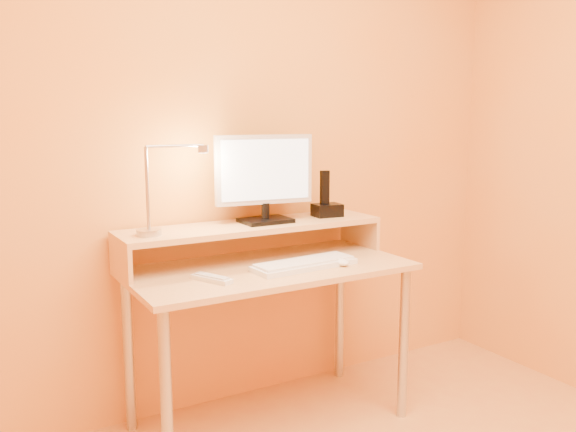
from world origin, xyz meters
TOP-DOWN VIEW (x-y plane):
  - wall_back at (0.00, 1.50)m, footprint 3.00×0.04m
  - desk_leg_fl at (-0.55, 0.93)m, footprint 0.04×0.04m
  - desk_leg_fr at (0.55, 0.93)m, footprint 0.04×0.04m
  - desk_leg_bl at (-0.55, 1.43)m, footprint 0.04×0.04m
  - desk_leg_br at (0.55, 1.43)m, footprint 0.04×0.04m
  - desk_lower at (0.00, 1.18)m, footprint 1.20×0.60m
  - shelf_riser_left at (-0.59, 1.33)m, footprint 0.02×0.30m
  - shelf_riser_right at (0.59, 1.33)m, footprint 0.02×0.30m
  - desk_shelf at (0.00, 1.33)m, footprint 1.20×0.30m
  - monitor_foot at (0.07, 1.33)m, footprint 0.22×0.16m
  - monitor_neck at (0.07, 1.33)m, footprint 0.04×0.04m
  - monitor_panel at (0.07, 1.34)m, footprint 0.45×0.09m
  - monitor_back at (0.07, 1.36)m, footprint 0.41×0.06m
  - monitor_screen at (0.07, 1.32)m, footprint 0.41×0.05m
  - lamp_base at (-0.48, 1.30)m, footprint 0.10×0.10m
  - lamp_post at (-0.48, 1.30)m, footprint 0.01×0.01m
  - lamp_arm at (-0.36, 1.30)m, footprint 0.24×0.01m
  - lamp_head at (-0.24, 1.30)m, footprint 0.04×0.04m
  - lamp_bulb at (-0.24, 1.30)m, footprint 0.03×0.03m
  - phone_dock at (0.40, 1.33)m, footprint 0.14×0.11m
  - phone_handset at (0.38, 1.33)m, footprint 0.04×0.03m
  - phone_led at (0.44, 1.28)m, footprint 0.01×0.00m
  - keyboard at (0.12, 1.08)m, footprint 0.47×0.18m
  - mouse at (0.28, 1.03)m, footprint 0.06×0.10m
  - remote_control at (-0.30, 1.08)m, footprint 0.12×0.19m

SIDE VIEW (x-z plane):
  - desk_leg_fl at x=-0.55m, z-range 0.00..0.69m
  - desk_leg_fr at x=0.55m, z-range 0.00..0.69m
  - desk_leg_bl at x=-0.55m, z-range 0.00..0.69m
  - desk_leg_br at x=0.55m, z-range 0.00..0.69m
  - desk_lower at x=0.00m, z-range 0.70..0.72m
  - remote_control at x=-0.30m, z-range 0.72..0.74m
  - keyboard at x=0.12m, z-range 0.72..0.74m
  - mouse at x=0.28m, z-range 0.72..0.75m
  - shelf_riser_left at x=-0.59m, z-range 0.72..0.85m
  - shelf_riser_right at x=0.59m, z-range 0.72..0.85m
  - desk_shelf at x=0.00m, z-range 0.86..0.88m
  - monitor_foot at x=0.07m, z-range 0.88..0.90m
  - lamp_base at x=-0.48m, z-range 0.88..0.90m
  - phone_dock at x=0.40m, z-range 0.88..0.94m
  - phone_led at x=0.44m, z-range 0.89..0.93m
  - monitor_neck at x=0.07m, z-range 0.90..0.97m
  - phone_handset at x=0.38m, z-range 0.94..1.10m
  - lamp_post at x=-0.48m, z-range 0.91..1.24m
  - monitor_panel at x=0.07m, z-range 0.96..1.27m
  - monitor_back at x=0.07m, z-range 0.99..1.25m
  - monitor_screen at x=0.07m, z-range 0.98..1.25m
  - lamp_bulb at x=-0.24m, z-range 1.20..1.21m
  - lamp_head at x=-0.24m, z-range 1.21..1.24m
  - lamp_arm at x=-0.36m, z-range 1.23..1.24m
  - wall_back at x=0.00m, z-range 0.00..2.50m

